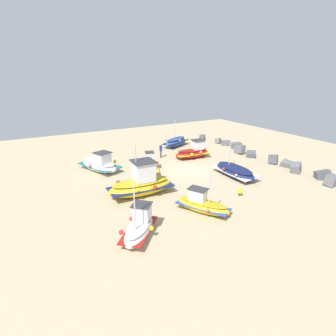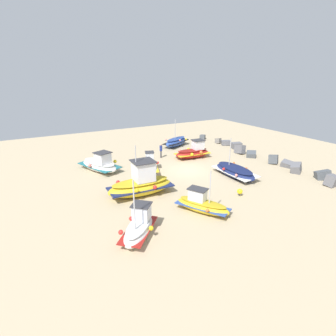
% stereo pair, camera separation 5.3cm
% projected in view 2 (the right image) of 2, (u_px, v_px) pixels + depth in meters
% --- Properties ---
extents(ground_plane, '(48.44, 48.44, 0.00)m').
position_uv_depth(ground_plane, '(188.00, 170.00, 28.21)').
color(ground_plane, tan).
extents(fishing_boat_0, '(2.43, 4.36, 2.12)m').
position_uv_depth(fishing_boat_0, '(193.00, 152.00, 32.16)').
color(fishing_boat_0, maroon).
rests_on(fishing_boat_0, ground_plane).
extents(fishing_boat_1, '(3.76, 2.57, 1.98)m').
position_uv_depth(fishing_boat_1, '(150.00, 166.00, 27.76)').
color(fishing_boat_1, white).
rests_on(fishing_boat_1, ground_plane).
extents(fishing_boat_2, '(5.07, 2.32, 3.69)m').
position_uv_depth(fishing_boat_2, '(235.00, 171.00, 26.46)').
color(fishing_boat_2, navy).
rests_on(fishing_boat_2, ground_plane).
extents(fishing_boat_3, '(5.30, 3.66, 2.08)m').
position_uv_depth(fishing_boat_3, '(100.00, 164.00, 28.02)').
color(fishing_boat_3, white).
rests_on(fishing_boat_3, ground_plane).
extents(fishing_boat_4, '(2.77, 5.54, 4.26)m').
position_uv_depth(fishing_boat_4, '(141.00, 184.00, 22.39)').
color(fishing_boat_4, gold).
rests_on(fishing_boat_4, ground_plane).
extents(fishing_boat_5, '(3.39, 4.63, 3.74)m').
position_uv_depth(fishing_boat_5, '(176.00, 142.00, 37.22)').
color(fishing_boat_5, '#2D4C9E').
rests_on(fishing_boat_5, ground_plane).
extents(fishing_boat_6, '(4.22, 3.17, 3.28)m').
position_uv_depth(fishing_boat_6, '(202.00, 204.00, 19.70)').
color(fishing_boat_6, gold).
rests_on(fishing_boat_6, ground_plane).
extents(fishing_boat_7, '(3.66, 3.51, 3.99)m').
position_uv_depth(fishing_boat_7, '(139.00, 227.00, 16.79)').
color(fishing_boat_7, white).
rests_on(fishing_boat_7, ground_plane).
extents(person_walking, '(0.32, 0.32, 1.69)m').
position_uv_depth(person_walking, '(161.00, 150.00, 32.10)').
color(person_walking, '#2D2D38').
rests_on(person_walking, ground_plane).
extents(breakwater_rocks, '(21.49, 2.89, 1.40)m').
position_uv_depth(breakwater_rocks, '(261.00, 156.00, 31.83)').
color(breakwater_rocks, '#4C5156').
rests_on(breakwater_rocks, ground_plane).
extents(mooring_buoy_0, '(0.46, 0.46, 0.64)m').
position_uv_depth(mooring_buoy_0, '(240.00, 191.00, 22.25)').
color(mooring_buoy_0, '#3F3F42').
rests_on(mooring_buoy_0, ground_plane).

